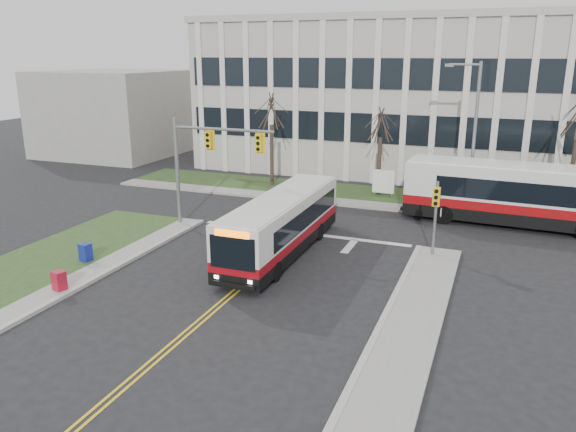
# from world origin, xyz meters

# --- Properties ---
(ground) EXTENTS (120.00, 120.00, 0.00)m
(ground) POSITION_xyz_m (0.00, 0.00, 0.00)
(ground) COLOR black
(ground) RESTS_ON ground
(sidewalk_west) EXTENTS (1.20, 26.00, 0.14)m
(sidewalk_west) POSITION_xyz_m (-7.00, -5.00, 0.07)
(sidewalk_west) COLOR #9E9B93
(sidewalk_west) RESTS_ON ground
(sidewalk_east) EXTENTS (2.00, 26.00, 0.14)m
(sidewalk_east) POSITION_xyz_m (7.50, -5.00, 0.07)
(sidewalk_east) COLOR #9E9B93
(sidewalk_east) RESTS_ON ground
(sidewalk_cross) EXTENTS (44.00, 1.60, 0.14)m
(sidewalk_cross) POSITION_xyz_m (5.00, 15.20, 0.07)
(sidewalk_cross) COLOR #9E9B93
(sidewalk_cross) RESTS_ON ground
(building_lawn) EXTENTS (44.00, 5.00, 0.12)m
(building_lawn) POSITION_xyz_m (5.00, 18.00, 0.06)
(building_lawn) COLOR #2A411C
(building_lawn) RESTS_ON ground
(office_building) EXTENTS (40.00, 16.00, 12.00)m
(office_building) POSITION_xyz_m (5.00, 30.00, 6.00)
(office_building) COLOR #B7B1A9
(office_building) RESTS_ON ground
(building_annex) EXTENTS (12.00, 12.00, 8.00)m
(building_annex) POSITION_xyz_m (-26.00, 26.00, 4.00)
(building_annex) COLOR #9E9B93
(building_annex) RESTS_ON ground
(mast_arm_signal) EXTENTS (6.11, 0.38, 6.20)m
(mast_arm_signal) POSITION_xyz_m (-5.62, 7.16, 4.26)
(mast_arm_signal) COLOR slate
(mast_arm_signal) RESTS_ON ground
(signal_pole_near) EXTENTS (0.34, 0.39, 3.80)m
(signal_pole_near) POSITION_xyz_m (7.20, 6.90, 2.50)
(signal_pole_near) COLOR slate
(signal_pole_near) RESTS_ON ground
(signal_pole_far) EXTENTS (0.34, 0.39, 3.80)m
(signal_pole_far) POSITION_xyz_m (7.20, 15.40, 2.50)
(signal_pole_far) COLOR slate
(signal_pole_far) RESTS_ON ground
(streetlight) EXTENTS (2.15, 0.25, 9.20)m
(streetlight) POSITION_xyz_m (8.03, 16.20, 5.19)
(streetlight) COLOR slate
(streetlight) RESTS_ON ground
(directory_sign) EXTENTS (1.50, 0.12, 2.00)m
(directory_sign) POSITION_xyz_m (2.50, 17.50, 1.17)
(directory_sign) COLOR slate
(directory_sign) RESTS_ON ground
(tree_left) EXTENTS (1.80, 1.80, 7.70)m
(tree_left) POSITION_xyz_m (-6.00, 18.00, 5.51)
(tree_left) COLOR #42352B
(tree_left) RESTS_ON ground
(tree_mid) EXTENTS (1.80, 1.80, 6.82)m
(tree_mid) POSITION_xyz_m (2.00, 18.20, 4.88)
(tree_mid) COLOR #42352B
(tree_mid) RESTS_ON ground
(bus_main) EXTENTS (2.35, 10.84, 2.89)m
(bus_main) POSITION_xyz_m (0.10, 4.78, 1.44)
(bus_main) COLOR silver
(bus_main) RESTS_ON ground
(bus_cross) EXTENTS (13.29, 3.51, 3.51)m
(bus_cross) POSITION_xyz_m (11.30, 14.00, 1.76)
(bus_cross) COLOR silver
(bus_cross) RESTS_ON ground
(newspaper_box_blue) EXTENTS (0.57, 0.52, 0.95)m
(newspaper_box_blue) POSITION_xyz_m (-8.16, 0.17, 0.47)
(newspaper_box_blue) COLOR navy
(newspaper_box_blue) RESTS_ON ground
(newspaper_box_red) EXTENTS (0.60, 0.57, 0.95)m
(newspaper_box_red) POSITION_xyz_m (-6.80, -3.04, 0.47)
(newspaper_box_red) COLOR maroon
(newspaper_box_red) RESTS_ON ground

